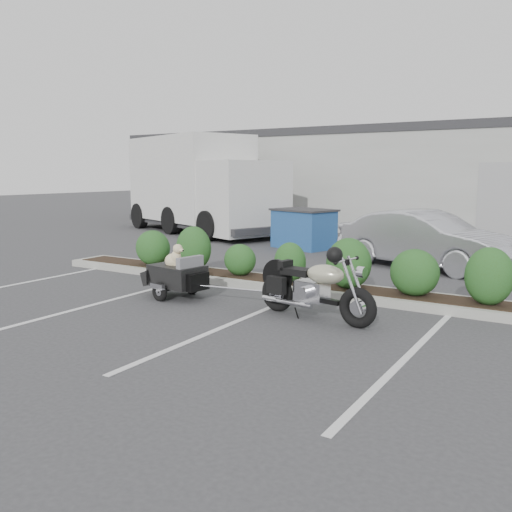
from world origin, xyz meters
The scene contains 8 objects.
ground centered at (0.00, 0.00, 0.00)m, with size 90.00×90.00×0.00m, color #38383A.
planter_kerb centered at (1.00, 2.20, 0.07)m, with size 12.00×1.00×0.15m, color #9E9E93.
building centered at (0.00, 17.00, 2.00)m, with size 26.00×10.00×4.00m, color #9EA099.
motorcycle centered at (2.14, 0.42, 0.49)m, with size 2.12×0.83×1.22m.
pet_trailer centered at (-0.63, 0.45, 0.43)m, with size 1.71×0.97×1.01m.
sedan centered at (2.40, 5.95, 0.69)m, with size 1.46×4.18×1.38m, color silver.
dumpster centered at (-1.63, 7.57, 0.60)m, with size 2.08×1.70×1.19m.
delivery_truck centered at (-6.90, 9.47, 1.74)m, with size 8.29×5.24×3.63m.
Camera 1 is at (5.68, -7.05, 2.26)m, focal length 38.00 mm.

